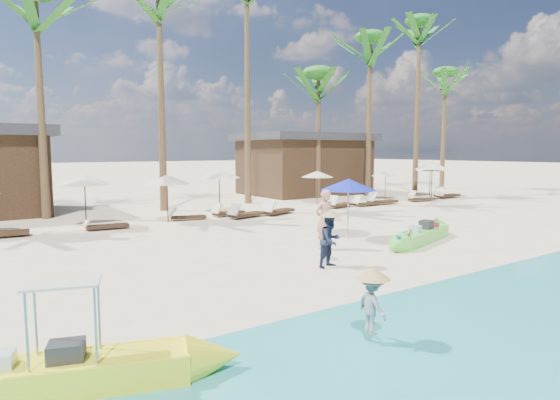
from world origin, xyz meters
TOP-DOWN VIEW (x-y plane):
  - ground at (0.00, 0.00)m, footprint 240.00×240.00m
  - wet_sand_strip at (0.00, -5.00)m, footprint 240.00×4.50m
  - green_canoe at (6.30, 0.88)m, footprint 5.37×2.01m
  - yellow_canoe at (-5.75, -2.92)m, footprint 5.47×2.10m
  - tourist at (2.87, 1.91)m, footprint 0.70×0.46m
  - vendor_green at (1.53, 0.05)m, footprint 0.78×0.66m
  - vendor_yellow at (-1.21, -4.17)m, footprint 0.44×0.66m
  - blue_umbrella at (4.58, 2.67)m, footprint 1.99×1.99m
  - resort_parasol_5 at (-2.44, 10.46)m, footprint 2.11×2.11m
  - lounger_5_left at (-1.96, 9.60)m, footprint 1.72×0.70m
  - resort_parasol_6 at (0.84, 10.05)m, footprint 2.01×2.01m
  - lounger_6_left at (1.71, 10.18)m, footprint 1.69×0.87m
  - lounger_6_right at (4.22, 9.24)m, footprint 2.00×1.03m
  - resort_parasol_7 at (4.06, 11.43)m, footprint 2.12×2.12m
  - lounger_7_left at (3.85, 10.28)m, footprint 1.74×0.77m
  - lounger_7_right at (6.08, 9.30)m, footprint 2.05×1.22m
  - resort_parasol_8 at (10.47, 11.66)m, footprint 1.90×1.90m
  - lounger_8_left at (10.44, 9.70)m, footprint 1.93×0.99m
  - resort_parasol_9 at (15.81, 11.37)m, footprint 1.79×1.79m
  - lounger_9_left at (12.07, 9.43)m, footprint 1.66×0.58m
  - lounger_9_right at (13.42, 9.47)m, footprint 2.03×0.76m
  - resort_parasol_10 at (19.36, 10.55)m, footprint 2.27×2.27m
  - lounger_10_left at (16.69, 9.30)m, footprint 1.84×1.02m
  - lounger_10_right at (19.56, 9.57)m, footprint 1.76×0.65m
  - resort_parasol_11 at (20.52, 11.60)m, footprint 2.06×2.06m
  - lounger_11_left at (19.73, 9.68)m, footprint 2.04×0.76m
  - palm_3 at (-3.36, 14.27)m, footprint 2.08×2.08m
  - palm_4 at (2.15, 14.01)m, footprint 2.08×2.08m
  - palm_5 at (7.45, 14.38)m, footprint 2.08×2.08m
  - palm_6 at (12.84, 14.52)m, footprint 2.08×2.08m
  - palm_7 at (16.57, 13.68)m, footprint 2.08×2.08m
  - palm_8 at (21.07, 13.33)m, footprint 2.08×2.08m
  - palm_9 at (26.21, 14.81)m, footprint 2.08×2.08m
  - pavilion_east at (14.00, 17.50)m, footprint 8.80×6.60m

SIDE VIEW (x-z plane):
  - ground at x=0.00m, z-range 0.00..0.00m
  - wet_sand_strip at x=0.00m, z-range 0.00..0.01m
  - lounger_6_left at x=1.71m, z-range -0.09..0.46m
  - lounger_9_left at x=12.07m, z-range -0.09..0.46m
  - lounger_5_left at x=-1.96m, z-range -0.09..0.47m
  - lounger_7_left at x=3.85m, z-range -0.09..0.48m
  - lounger_10_right at x=19.56m, z-range -0.10..0.49m
  - lounger_10_left at x=16.69m, z-range -0.10..0.50m
  - lounger_8_left at x=10.44m, z-range -0.10..0.52m
  - lounger_6_right at x=4.22m, z-range -0.11..0.54m
  - lounger_7_right at x=6.08m, z-range -0.11..0.56m
  - lounger_9_right at x=13.42m, z-range -0.11..0.56m
  - lounger_11_left at x=19.73m, z-range -0.11..0.57m
  - green_canoe at x=6.30m, z-range -0.12..0.59m
  - yellow_canoe at x=-5.75m, z-range -0.49..0.97m
  - vendor_yellow at x=-1.21m, z-range 0.18..1.14m
  - vendor_green at x=1.53m, z-range 0.00..1.44m
  - tourist at x=2.87m, z-range 0.00..1.89m
  - resort_parasol_9 at x=15.81m, z-range 0.74..2.59m
  - resort_parasol_8 at x=10.47m, z-range 0.79..2.74m
  - resort_parasol_6 at x=0.84m, z-range 0.83..2.90m
  - resort_parasol_11 at x=20.52m, z-range 0.85..2.98m
  - blue_umbrella at x=4.58m, z-range 0.87..3.01m
  - resort_parasol_5 at x=-2.44m, z-range 0.87..3.04m
  - resort_parasol_7 at x=4.06m, z-range 0.88..3.06m
  - resort_parasol_10 at x=19.36m, z-range 0.94..3.27m
  - pavilion_east at x=14.00m, z-range 0.05..4.35m
  - palm_6 at x=12.84m, z-range 2.79..11.31m
  - palm_9 at x=26.21m, z-range 3.14..12.97m
  - palm_3 at x=-3.36m, z-range 3.32..13.83m
  - palm_7 at x=16.57m, z-range 3.46..14.53m
  - palm_4 at x=2.15m, z-range 3.60..15.30m
  - palm_8 at x=21.07m, z-range 3.83..16.53m
  - palm_5 at x=7.45m, z-range 4.02..17.62m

